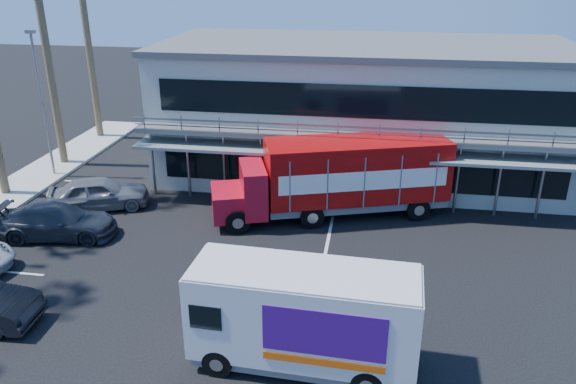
# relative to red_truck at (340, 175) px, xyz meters

# --- Properties ---
(ground) EXTENTS (120.00, 120.00, 0.00)m
(ground) POSITION_rel_red_truck_xyz_m (-2.28, -8.26, -2.05)
(ground) COLOR black
(ground) RESTS_ON ground
(building) EXTENTS (22.40, 12.00, 7.30)m
(building) POSITION_rel_red_truck_xyz_m (0.72, 6.68, 1.60)
(building) COLOR #A6A99B
(building) RESTS_ON ground
(light_pole_far) EXTENTS (0.50, 0.25, 8.09)m
(light_pole_far) POSITION_rel_red_truck_xyz_m (-16.48, 2.74, 2.45)
(light_pole_far) COLOR gray
(light_pole_far) RESTS_ON ground
(red_truck) EXTENTS (11.31, 5.92, 3.73)m
(red_truck) POSITION_rel_red_truck_xyz_m (0.00, 0.00, 0.00)
(red_truck) COLOR #B30E21
(red_truck) RESTS_ON ground
(white_van) EXTENTS (6.77, 2.58, 3.26)m
(white_van) POSITION_rel_red_truck_xyz_m (-0.28, -11.00, -0.32)
(white_van) COLOR silver
(white_van) RESTS_ON ground
(parked_car_d) EXTENTS (5.38, 2.81, 1.49)m
(parked_car_d) POSITION_rel_red_truck_xyz_m (-12.17, -4.26, -1.31)
(parked_car_d) COLOR #292E37
(parked_car_d) RESTS_ON ground
(parked_car_e) EXTENTS (5.14, 3.58, 1.62)m
(parked_car_e) POSITION_rel_red_truck_xyz_m (-11.78, -1.06, -1.24)
(parked_car_e) COLOR slate
(parked_car_e) RESTS_ON ground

